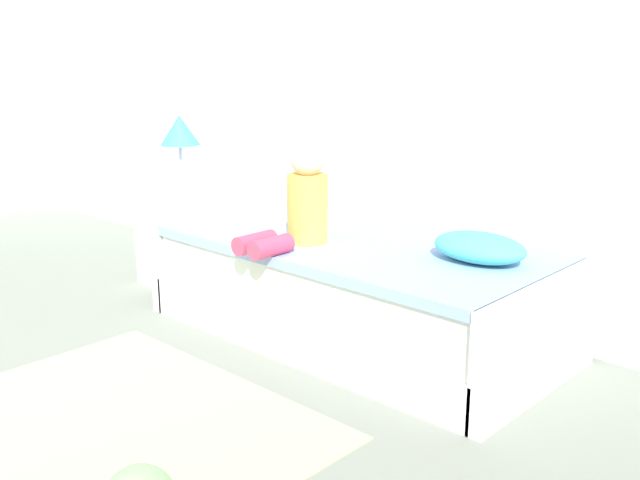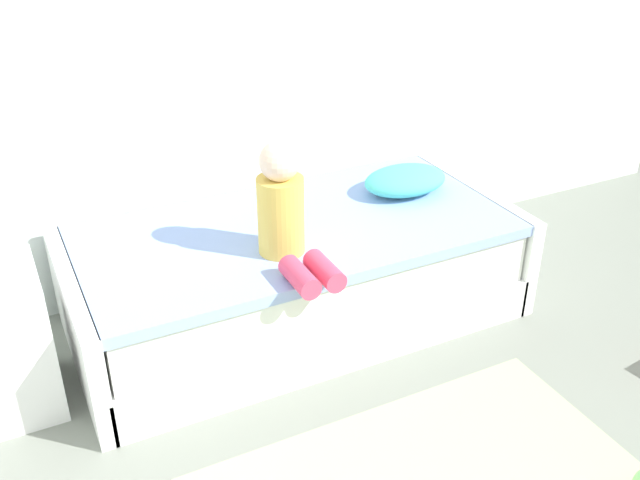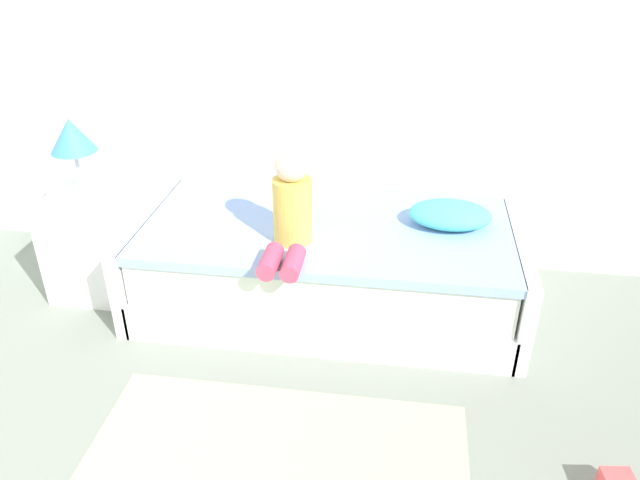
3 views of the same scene
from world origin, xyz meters
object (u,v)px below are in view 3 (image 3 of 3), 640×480
nightstand (94,244)px  table_lamp (72,139)px  child_figure (291,209)px  pillow (450,215)px  bed (326,266)px

nightstand → table_lamp: (0.00, 0.00, 0.64)m
child_figure → pillow: bearing=22.2°
bed → table_lamp: (-1.35, -0.05, 0.69)m
nightstand → child_figure: 1.28m
bed → pillow: 0.73m
bed → nightstand: bearing=-178.0°
table_lamp → nightstand: bearing=-90.0°
bed → pillow: bearing=8.7°
table_lamp → pillow: bearing=4.2°
nightstand → pillow: 2.03m
nightstand → bed: bearing=2.0°
nightstand → pillow: pillow is taller
pillow → bed: bearing=-171.3°
bed → table_lamp: 1.52m
nightstand → child_figure: (1.20, -0.18, 0.40)m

